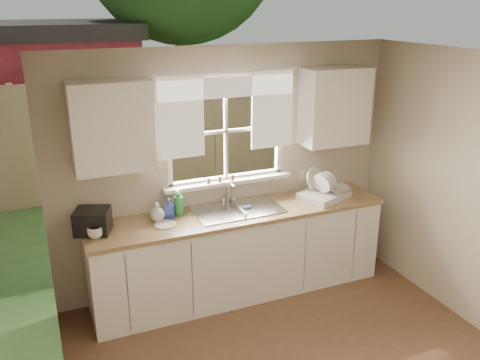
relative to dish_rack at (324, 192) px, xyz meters
name	(u,v)px	position (x,y,z in m)	size (l,w,h in m)	color
room_walls	(339,260)	(-0.97, -1.74, 0.26)	(3.62, 4.02, 2.50)	beige
ceiling	(346,69)	(-0.97, -1.67, 1.53)	(3.60, 4.00, 0.02)	silver
window	(227,147)	(-0.97, 0.33, 0.51)	(1.38, 0.16, 1.06)	white
curtains	(228,105)	(-0.97, 0.28, 0.96)	(1.50, 0.03, 0.81)	white
base_cabinets	(239,254)	(-0.97, 0.01, -0.54)	(3.00, 0.62, 0.87)	white
countertop	(239,213)	(-0.97, 0.01, -0.08)	(3.04, 0.65, 0.04)	#97764B
upper_cabinet_left	(111,126)	(-2.12, 0.15, 0.88)	(0.70, 0.33, 0.80)	white
upper_cabinet_right	(335,106)	(0.18, 0.15, 0.88)	(0.70, 0.33, 0.80)	white
wall_outlet	(302,175)	(-0.09, 0.31, 0.11)	(0.08, 0.01, 0.12)	beige
sill_jars	(220,179)	(-1.07, 0.27, 0.21)	(0.30, 0.04, 0.06)	brown
sink	(238,217)	(-0.97, 0.04, -0.13)	(0.88, 0.52, 0.40)	#B7B7BC
dish_rack	(324,192)	(0.00, 0.00, 0.00)	(0.59, 0.52, 0.31)	silver
bowl	(338,189)	(0.14, -0.05, 0.03)	(0.24, 0.24, 0.06)	beige
soap_bottle_a	(179,202)	(-1.55, 0.16, 0.07)	(0.10, 0.10, 0.27)	#2C863D
soap_bottle_b	(170,208)	(-1.65, 0.14, 0.03)	(0.09, 0.09, 0.19)	blue
soap_bottle_c	(157,212)	(-1.78, 0.10, 0.03)	(0.14, 0.14, 0.18)	beige
saucer	(165,225)	(-1.74, -0.03, -0.06)	(0.21, 0.21, 0.01)	silver
cup	(95,232)	(-2.37, -0.05, -0.01)	(0.14, 0.14, 0.11)	silver
black_appliance	(93,221)	(-2.37, 0.08, 0.05)	(0.30, 0.26, 0.22)	black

